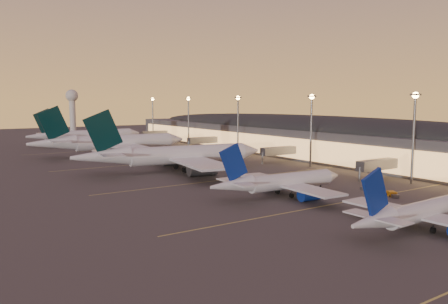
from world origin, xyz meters
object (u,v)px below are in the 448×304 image
(airliner_narrow_south, at_px, (416,213))
(baggage_tug_d, at_px, (393,194))
(airliner_wide_far, at_px, (87,136))
(airliner_wide_near, at_px, (173,155))
(radar_tower, at_px, (72,104))
(airliner_narrow_north, at_px, (280,182))
(airliner_wide_mid, at_px, (112,143))
(baggage_tug_c, at_px, (368,188))

(airliner_narrow_south, relative_size, baggage_tug_d, 8.17)
(airliner_narrow_south, height_order, airliner_wide_far, airliner_wide_far)
(airliner_wide_near, bearing_deg, radar_tower, 92.25)
(airliner_wide_near, relative_size, baggage_tug_d, 15.21)
(airliner_wide_far, relative_size, baggage_tug_d, 14.53)
(airliner_narrow_north, relative_size, airliner_wide_near, 0.59)
(airliner_narrow_north, bearing_deg, baggage_tug_d, -30.90)
(airliner_wide_mid, height_order, airliner_wide_far, airliner_wide_mid)
(radar_tower, height_order, baggage_tug_d, radar_tower)
(radar_tower, height_order, baggage_tug_c, radar_tower)
(airliner_narrow_south, bearing_deg, airliner_wide_near, 91.63)
(airliner_wide_mid, relative_size, airliner_wide_far, 1.09)
(airliner_wide_far, bearing_deg, radar_tower, 74.60)
(airliner_narrow_south, height_order, radar_tower, radar_tower)
(airliner_wide_mid, height_order, baggage_tug_d, airliner_wide_mid)
(airliner_wide_near, height_order, baggage_tug_d, airliner_wide_near)
(airliner_narrow_south, relative_size, radar_tower, 1.08)
(baggage_tug_d, bearing_deg, airliner_wide_near, 55.16)
(airliner_narrow_north, relative_size, baggage_tug_c, 9.24)
(baggage_tug_d, bearing_deg, radar_tower, 34.39)
(airliner_wide_mid, bearing_deg, radar_tower, 84.42)
(airliner_narrow_south, xyz_separation_m, baggage_tug_c, (23.97, 29.11, -2.71))
(airliner_wide_near, distance_m, airliner_wide_far, 107.01)
(airliner_narrow_north, relative_size, airliner_wide_far, 0.62)
(airliner_wide_mid, bearing_deg, airliner_wide_near, -84.79)
(baggage_tug_c, relative_size, baggage_tug_d, 0.97)
(radar_tower, distance_m, baggage_tug_c, 259.49)
(airliner_narrow_south, bearing_deg, baggage_tug_c, 48.76)
(baggage_tug_c, height_order, baggage_tug_d, baggage_tug_d)
(airliner_wide_mid, relative_size, radar_tower, 2.09)
(airliner_narrow_north, height_order, airliner_wide_near, airliner_wide_near)
(airliner_narrow_north, bearing_deg, airliner_narrow_south, -84.66)
(airliner_narrow_south, xyz_separation_m, airliner_wide_far, (-2.41, 192.37, 1.90))
(airliner_wide_mid, distance_m, baggage_tug_d, 123.18)
(radar_tower, bearing_deg, airliner_narrow_north, -93.64)
(airliner_wide_mid, bearing_deg, baggage_tug_c, -71.32)
(airliner_narrow_north, relative_size, baggage_tug_d, 8.97)
(airliner_narrow_north, distance_m, baggage_tug_c, 26.18)
(airliner_wide_far, relative_size, radar_tower, 1.92)
(baggage_tug_c, xyz_separation_m, baggage_tug_d, (-2.32, -9.09, 0.02))
(airliner_narrow_south, bearing_deg, radar_tower, 85.28)
(radar_tower, bearing_deg, airliner_narrow_south, -92.95)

